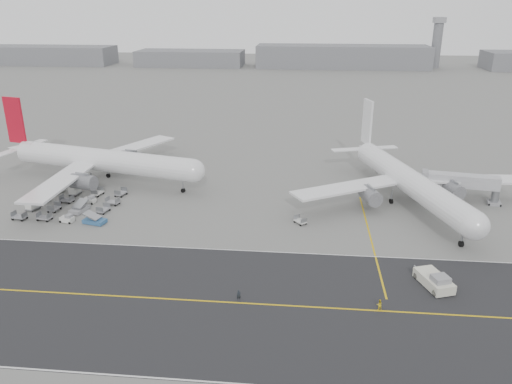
# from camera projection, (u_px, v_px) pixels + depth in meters

# --- Properties ---
(ground) EXTENTS (700.00, 700.00, 0.00)m
(ground) POSITION_uv_depth(u_px,v_px,m) (200.00, 243.00, 87.59)
(ground) COLOR gray
(ground) RESTS_ON ground
(taxiway) EXTENTS (220.00, 59.00, 0.03)m
(taxiway) POSITION_uv_depth(u_px,v_px,m) (210.00, 301.00, 70.40)
(taxiway) COLOR #28282B
(taxiway) RESTS_ON ground
(horizon_buildings) EXTENTS (520.00, 28.00, 28.00)m
(horizon_buildings) POSITION_uv_depth(u_px,v_px,m) (326.00, 67.00, 326.70)
(horizon_buildings) COLOR slate
(horizon_buildings) RESTS_ON ground
(control_tower) EXTENTS (7.00, 7.00, 31.25)m
(control_tower) POSITION_uv_depth(u_px,v_px,m) (437.00, 42.00, 319.11)
(control_tower) COLOR slate
(control_tower) RESTS_ON ground
(airliner_a) EXTENTS (52.98, 51.78, 18.60)m
(airliner_a) POSITION_uv_depth(u_px,v_px,m) (99.00, 160.00, 115.68)
(airliner_a) COLOR white
(airliner_a) RESTS_ON ground
(airliner_b) EXTENTS (49.05, 50.06, 17.79)m
(airliner_b) POSITION_uv_depth(u_px,v_px,m) (407.00, 180.00, 103.26)
(airliner_b) COLOR white
(airliner_b) RESTS_ON ground
(pushback_tug) EXTENTS (5.17, 8.68, 2.47)m
(pushback_tug) POSITION_uv_depth(u_px,v_px,m) (435.00, 281.00, 73.72)
(pushback_tug) COLOR silver
(pushback_tug) RESTS_ON ground
(jet_bridge) EXTENTS (16.47, 5.61, 6.14)m
(jet_bridge) POSITION_uv_depth(u_px,v_px,m) (462.00, 182.00, 104.53)
(jet_bridge) COLOR gray
(jet_bridge) RESTS_ON ground
(gse_cluster) EXTENTS (26.53, 25.84, 2.09)m
(gse_cluster) POSITION_uv_depth(u_px,v_px,m) (73.00, 207.00, 102.99)
(gse_cluster) COLOR gray
(gse_cluster) RESTS_ON ground
(stray_dolly) EXTENTS (2.70, 2.84, 1.50)m
(stray_dolly) POSITION_uv_depth(u_px,v_px,m) (300.00, 224.00, 95.23)
(stray_dolly) COLOR silver
(stray_dolly) RESTS_ON ground
(ground_crew_a) EXTENTS (0.67, 0.52, 1.63)m
(ground_crew_a) POSITION_uv_depth(u_px,v_px,m) (239.00, 295.00, 70.38)
(ground_crew_a) COLOR black
(ground_crew_a) RESTS_ON ground
(ground_crew_b) EXTENTS (0.86, 0.72, 1.59)m
(ground_crew_b) POSITION_uv_depth(u_px,v_px,m) (379.00, 305.00, 68.22)
(ground_crew_b) COLOR yellow
(ground_crew_b) RESTS_ON ground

